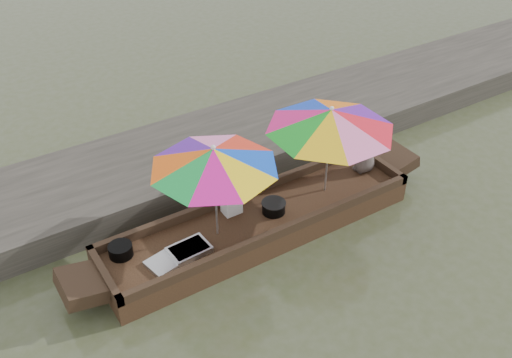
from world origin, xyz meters
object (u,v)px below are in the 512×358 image
boat_hull (259,225)px  tray_crayfish (189,250)px  charcoal_grill (274,208)px  umbrella_stern (328,150)px  tray_scallop (168,261)px  umbrella_bow (215,192)px  vendor (366,144)px  cooking_pot (121,250)px  supply_bag (232,205)px

boat_hull → tray_crayfish: 1.32m
charcoal_grill → umbrella_stern: (1.04, 0.03, 0.69)m
tray_scallop → umbrella_stern: 3.02m
umbrella_bow → umbrella_stern: (2.03, 0.00, 0.00)m
vendor → umbrella_bow: size_ratio=0.58×
cooking_pot → vendor: 4.37m
vendor → umbrella_stern: 0.96m
tray_scallop → charcoal_grill: 1.89m
boat_hull → tray_crayfish: tray_crayfish is taller
boat_hull → umbrella_bow: (-0.75, 0.00, 0.95)m
boat_hull → supply_bag: 0.54m
cooking_pot → charcoal_grill: (2.38, -0.35, -0.01)m
vendor → umbrella_stern: bearing=-1.8°
tray_scallop → vendor: 3.88m
cooking_pot → supply_bag: bearing=-0.0°
cooking_pot → umbrella_stern: umbrella_stern is taller
tray_crayfish → tray_scallop: (-0.34, -0.02, -0.01)m
charcoal_grill → umbrella_stern: size_ratio=0.18×
boat_hull → umbrella_bow: bearing=180.0°
vendor → umbrella_bow: (-2.95, -0.11, 0.24)m
cooking_pot → supply_bag: supply_bag is taller
tray_scallop → supply_bag: 1.41m
boat_hull → vendor: vendor is taller
boat_hull → tray_scallop: 1.66m
tray_scallop → vendor: (3.84, 0.28, 0.50)m
cooking_pot → tray_crayfish: bearing=-29.0°
tray_crayfish → tray_scallop: bearing=-176.3°
charcoal_grill → umbrella_stern: 1.25m
cooking_pot → boat_hull: bearing=-8.5°
tray_crayfish → tray_scallop: 0.35m
tray_scallop → umbrella_stern: umbrella_stern is taller
umbrella_stern → umbrella_bow: bearing=180.0°
boat_hull → tray_crayfish: size_ratio=8.71×
boat_hull → umbrella_stern: size_ratio=2.52×
boat_hull → vendor: bearing=2.8°
cooking_pot → umbrella_stern: (3.42, -0.32, 0.68)m
umbrella_bow → umbrella_stern: bearing=0.0°
vendor → umbrella_stern: size_ratio=0.53×
boat_hull → vendor: (2.20, 0.11, 0.71)m
tray_scallop → tray_crayfish: bearing=3.7°
supply_bag → umbrella_stern: size_ratio=0.14×
tray_crayfish → umbrella_bow: umbrella_bow is taller
vendor → umbrella_bow: 2.96m
charcoal_grill → supply_bag: bearing=148.1°
charcoal_grill → supply_bag: 0.66m
cooking_pot → supply_bag: (1.83, -0.00, 0.04)m
tray_crayfish → charcoal_grill: (1.54, 0.12, 0.04)m
tray_crayfish → umbrella_bow: bearing=15.1°
tray_crayfish → vendor: vendor is taller
umbrella_stern → vendor: bearing=6.6°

